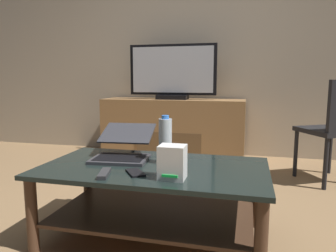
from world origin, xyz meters
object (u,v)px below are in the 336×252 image
router_box (172,162)px  tv_remote (104,174)px  water_bottle_near (165,141)px  media_cabinet (173,128)px  coffee_table (154,188)px  television (172,73)px  cell_phone (135,173)px  laptop (123,148)px

router_box → tv_remote: 0.35m
router_box → water_bottle_near: size_ratio=0.60×
water_bottle_near → tv_remote: water_bottle_near is taller
media_cabinet → router_box: (0.50, -2.13, 0.17)m
tv_remote → media_cabinet: bearing=79.3°
coffee_table → tv_remote: bearing=-129.2°
television → cell_phone: 2.16m
laptop → tv_remote: bearing=-83.1°
media_cabinet → cell_phone: bearing=-81.9°
laptop → water_bottle_near: 0.29m
water_bottle_near → cell_phone: bearing=-112.0°
router_box → water_bottle_near: water_bottle_near is taller
router_box → television: bearing=103.3°
coffee_table → media_cabinet: (-0.35, 1.93, 0.04)m
coffee_table → router_box: size_ratio=7.55×
router_box → tv_remote: (-0.34, -0.03, -0.07)m
water_bottle_near → cell_phone: 0.28m
laptop → router_box: 0.51m
television → router_box: size_ratio=6.07×
television → media_cabinet: bearing=90.0°
water_bottle_near → cell_phone: water_bottle_near is taller
media_cabinet → router_box: size_ratio=9.97×
coffee_table → media_cabinet: 1.96m
coffee_table → router_box: bearing=-52.1°
media_cabinet → tv_remote: 2.17m
coffee_table → television: bearing=100.3°
television → water_bottle_near: 1.92m
router_box → media_cabinet: bearing=103.2°
media_cabinet → television: size_ratio=1.64×
television → laptop: television is taller
tv_remote → router_box: bearing=-9.2°
coffee_table → router_box: 0.33m
media_cabinet → water_bottle_near: size_ratio=5.94×
coffee_table → cell_phone: bearing=-106.7°
water_bottle_near → cell_phone: (-0.10, -0.24, -0.13)m
television → tv_remote: bearing=-85.8°
tv_remote → water_bottle_near: bearing=37.5°
water_bottle_near → tv_remote: size_ratio=1.72×
water_bottle_near → cell_phone: size_ratio=1.96×
router_box → tv_remote: size_ratio=1.02×
coffee_table → laptop: bearing=150.1°
router_box → coffee_table: bearing=127.9°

